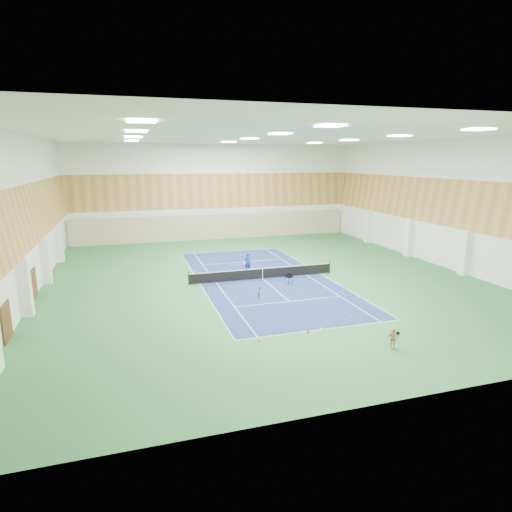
# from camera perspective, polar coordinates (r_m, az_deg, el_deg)

# --- Properties ---
(ground) EXTENTS (40.00, 40.00, 0.00)m
(ground) POSITION_cam_1_polar(r_m,az_deg,el_deg) (37.21, 0.88, -3.04)
(ground) COLOR #2D6937
(ground) RESTS_ON ground
(room_shell) EXTENTS (36.00, 40.00, 12.00)m
(room_shell) POSITION_cam_1_polar(r_m,az_deg,el_deg) (36.04, 0.91, 6.18)
(room_shell) COLOR white
(room_shell) RESTS_ON ground
(wood_cladding) EXTENTS (36.00, 40.00, 8.00)m
(wood_cladding) POSITION_cam_1_polar(r_m,az_deg,el_deg) (35.86, 0.92, 9.35)
(wood_cladding) COLOR #C28948
(wood_cladding) RESTS_ON room_shell
(ceiling_light_grid) EXTENTS (21.40, 25.40, 0.06)m
(ceiling_light_grid) POSITION_cam_1_polar(r_m,az_deg,el_deg) (35.84, 0.95, 15.62)
(ceiling_light_grid) COLOR white
(ceiling_light_grid) RESTS_ON room_shell
(court_surface) EXTENTS (10.97, 23.77, 0.01)m
(court_surface) POSITION_cam_1_polar(r_m,az_deg,el_deg) (37.21, 0.88, -3.03)
(court_surface) COLOR navy
(court_surface) RESTS_ON ground
(tennis_balls_scatter) EXTENTS (10.57, 22.77, 0.07)m
(tennis_balls_scatter) POSITION_cam_1_polar(r_m,az_deg,el_deg) (37.20, 0.88, -2.97)
(tennis_balls_scatter) COLOR #BBD925
(tennis_balls_scatter) RESTS_ON ground
(tennis_net) EXTENTS (12.80, 0.10, 1.10)m
(tennis_net) POSITION_cam_1_polar(r_m,az_deg,el_deg) (37.06, 0.88, -2.22)
(tennis_net) COLOR black
(tennis_net) RESTS_ON ground
(back_curtain) EXTENTS (35.40, 0.16, 3.20)m
(back_curtain) POSITION_cam_1_polar(r_m,az_deg,el_deg) (55.59, -5.37, 3.90)
(back_curtain) COLOR #C6B793
(back_curtain) RESTS_ON ground
(door_left_a) EXTENTS (0.08, 1.80, 2.20)m
(door_left_a) POSITION_cam_1_polar(r_m,az_deg,el_deg) (28.46, -30.31, -7.59)
(door_left_a) COLOR #593319
(door_left_a) RESTS_ON ground
(door_left_b) EXTENTS (0.08, 1.80, 2.20)m
(door_left_b) POSITION_cam_1_polar(r_m,az_deg,el_deg) (35.93, -27.51, -3.29)
(door_left_b) COLOR #593319
(door_left_b) RESTS_ON ground
(coach) EXTENTS (0.69, 0.50, 1.78)m
(coach) POSITION_cam_1_polar(r_m,az_deg,el_deg) (39.32, -1.12, -0.83)
(coach) COLOR navy
(coach) RESTS_ON ground
(child_court) EXTENTS (0.59, 0.59, 0.97)m
(child_court) POSITION_cam_1_polar(r_m,az_deg,el_deg) (31.84, 0.51, -4.89)
(child_court) COLOR #9898A0
(child_court) RESTS_ON ground
(child_apron) EXTENTS (0.73, 0.39, 1.18)m
(child_apron) POSITION_cam_1_polar(r_m,az_deg,el_deg) (24.91, 17.80, -10.45)
(child_apron) COLOR tan
(child_apron) RESTS_ON ground
(ball_cart) EXTENTS (0.64, 0.64, 0.86)m
(ball_cart) POSITION_cam_1_polar(r_m,az_deg,el_deg) (35.63, 4.42, -3.08)
(ball_cart) COLOR black
(ball_cart) RESTS_ON ground
(cone_svc_a) EXTENTS (0.17, 0.17, 0.19)m
(cone_svc_a) POSITION_cam_1_polar(r_m,az_deg,el_deg) (29.90, -1.05, -6.87)
(cone_svc_a) COLOR #FF5F0D
(cone_svc_a) RESTS_ON ground
(cone_svc_b) EXTENTS (0.18, 0.18, 0.20)m
(cone_svc_b) POSITION_cam_1_polar(r_m,az_deg,el_deg) (30.87, 2.56, -6.23)
(cone_svc_b) COLOR #D95A0B
(cone_svc_b) RESTS_ON ground
(cone_svc_c) EXTENTS (0.22, 0.22, 0.24)m
(cone_svc_c) POSITION_cam_1_polar(r_m,az_deg,el_deg) (31.70, 7.46, -5.77)
(cone_svc_c) COLOR #E04C0B
(cone_svc_c) RESTS_ON ground
(cone_svc_d) EXTENTS (0.21, 0.21, 0.23)m
(cone_svc_d) POSITION_cam_1_polar(r_m,az_deg,el_deg) (32.54, 10.06, -5.38)
(cone_svc_d) COLOR orange
(cone_svc_d) RESTS_ON ground
(cone_base_a) EXTENTS (0.18, 0.18, 0.20)m
(cone_base_a) POSITION_cam_1_polar(r_m,az_deg,el_deg) (24.77, 0.43, -11.17)
(cone_base_a) COLOR #FF620D
(cone_base_a) RESTS_ON ground
(cone_base_b) EXTENTS (0.22, 0.22, 0.24)m
(cone_base_b) POSITION_cam_1_polar(r_m,az_deg,el_deg) (26.15, 6.98, -9.88)
(cone_base_b) COLOR #D6430B
(cone_base_b) RESTS_ON ground
(cone_base_c) EXTENTS (0.20, 0.20, 0.22)m
(cone_base_c) POSITION_cam_1_polar(r_m,az_deg,el_deg) (27.53, 11.86, -8.91)
(cone_base_c) COLOR #FF440D
(cone_base_c) RESTS_ON ground
(cone_base_d) EXTENTS (0.17, 0.17, 0.19)m
(cone_base_d) POSITION_cam_1_polar(r_m,az_deg,el_deg) (29.10, 16.30, -7.97)
(cone_base_d) COLOR #FB440D
(cone_base_d) RESTS_ON ground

